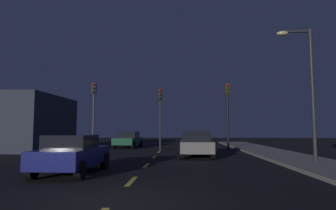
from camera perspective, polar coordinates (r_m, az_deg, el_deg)
name	(u,v)px	position (r m, az deg, el deg)	size (l,w,h in m)	color
ground_plane	(148,164)	(13.49, -4.11, -11.81)	(80.00, 80.00, 0.00)	black
sidewalk_curb_right	(311,163)	(14.66, 27.00, -10.45)	(3.00, 40.00, 0.15)	gray
lane_stripe_second	(132,181)	(9.18, -7.40, -15.05)	(0.16, 1.60, 0.01)	#EACC4C
lane_stripe_third	(146,165)	(12.90, -4.43, -12.11)	(0.16, 1.60, 0.01)	#EACC4C
lane_stripe_fourth	(154,157)	(16.65, -2.82, -10.49)	(0.16, 1.60, 0.01)	#EACC4C
lane_stripe_fifth	(159,152)	(20.42, -1.81, -9.45)	(0.16, 1.60, 0.01)	#EACC4C
traffic_signal_left	(94,103)	(22.74, -14.86, 0.39)	(0.32, 0.38, 5.25)	#4C4C51
traffic_signal_center	(160,107)	(21.73, -1.59, -0.39)	(0.32, 0.38, 4.75)	#2D2D30
traffic_signal_right	(228,104)	(22.00, 11.99, 0.29)	(0.32, 0.38, 5.12)	black
car_stopped_ahead	(196,144)	(16.73, 5.72, -7.85)	(1.97, 4.06, 1.50)	gray
car_adjacent_lane	(73,154)	(11.07, -18.77, -9.30)	(1.87, 3.84, 1.41)	navy
car_oncoming_far	(128,139)	(25.00, -8.07, -6.92)	(2.07, 4.07, 1.41)	#0F4C2D
street_lamp_right	(306,81)	(14.92, 26.28, 4.41)	(1.68, 0.36, 6.43)	#2D2D30
storefront_left	(27,123)	(24.80, -26.67, -3.26)	(5.09, 7.62, 4.22)	#333847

